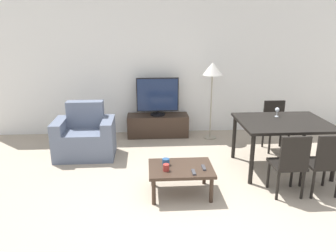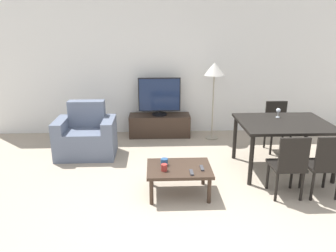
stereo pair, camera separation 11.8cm
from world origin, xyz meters
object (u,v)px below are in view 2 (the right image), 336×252
at_px(coffee_table, 179,171).
at_px(remote_secondary, 202,168).
at_px(dining_chair_far, 277,124).
at_px(remote_primary, 192,172).
at_px(dining_chair_near, 289,163).
at_px(wine_glass_left, 278,111).
at_px(cup_colored_far, 164,162).
at_px(floor_lamp, 214,73).
at_px(dining_chair_near_right, 325,163).
at_px(cup_white_near, 164,167).
at_px(dining_table, 283,127).
at_px(armchair, 86,137).
at_px(tv, 159,97).
at_px(tv_stand, 160,125).

xyz_separation_m(coffee_table, remote_secondary, (0.29, -0.06, 0.06)).
bearing_deg(dining_chair_far, remote_primary, -134.90).
relative_size(dining_chair_near, wine_glass_left, 5.83).
bearing_deg(cup_colored_far, floor_lamp, 64.27).
relative_size(dining_chair_near_right, remote_secondary, 5.67).
height_order(remote_secondary, cup_white_near, cup_white_near).
relative_size(dining_table, dining_chair_far, 1.53).
bearing_deg(armchair, dining_table, -13.25).
bearing_deg(dining_chair_far, cup_white_near, -141.55).
xyz_separation_m(dining_chair_far, dining_chair_near_right, (0.00, -1.66, 0.00)).
height_order(tv, cup_white_near, tv).
height_order(tv_stand, cup_colored_far, cup_colored_far).
bearing_deg(wine_glass_left, dining_table, -88.44).
bearing_deg(dining_chair_near, dining_chair_near_right, 0.00).
bearing_deg(armchair, tv_stand, 37.24).
bearing_deg(cup_white_near, floor_lamp, 65.93).
relative_size(dining_table, remote_primary, 8.68).
bearing_deg(cup_white_near, armchair, 130.32).
distance_m(coffee_table, dining_chair_near, 1.38).
xyz_separation_m(dining_chair_far, remote_primary, (-1.68, -1.68, -0.09)).
xyz_separation_m(armchair, remote_secondary, (1.74, -1.45, 0.06)).
distance_m(dining_chair_far, dining_chair_near_right, 1.66).
bearing_deg(remote_primary, armchair, 135.50).
bearing_deg(remote_primary, floor_lamp, 74.12).
xyz_separation_m(dining_table, cup_white_near, (-1.78, -0.77, -0.26)).
height_order(tv, dining_chair_near_right, tv).
relative_size(armchair, cup_colored_far, 10.31).
xyz_separation_m(tv_stand, wine_glass_left, (1.79, -1.42, 0.65)).
distance_m(coffee_table, cup_colored_far, 0.22).
relative_size(remote_secondary, cup_white_near, 1.71).
relative_size(remote_primary, cup_white_near, 1.71).
bearing_deg(armchair, dining_chair_near, -28.78).
bearing_deg(dining_table, armchair, 166.75).
bearing_deg(remote_secondary, cup_white_near, -175.53).
bearing_deg(coffee_table, dining_table, 22.91).
bearing_deg(cup_white_near, dining_chair_far, 38.45).
relative_size(dining_chair_far, dining_chair_near_right, 1.00).
bearing_deg(remote_secondary, dining_chair_near_right, -3.75).
height_order(remote_secondary, cup_colored_far, cup_colored_far).
bearing_deg(cup_white_near, coffee_table, 26.17).
bearing_deg(cup_white_near, remote_secondary, 4.47).
xyz_separation_m(coffee_table, cup_white_near, (-0.19, -0.10, 0.09)).
height_order(armchair, cup_white_near, armchair).
bearing_deg(dining_table, cup_white_near, -156.73).
bearing_deg(dining_chair_near, remote_secondary, 174.66).
bearing_deg(floor_lamp, dining_chair_near, -76.14).
relative_size(coffee_table, cup_white_near, 9.38).
relative_size(cup_white_near, wine_glass_left, 0.60).
distance_m(coffee_table, dining_chair_near_right, 1.83).
bearing_deg(coffee_table, wine_glass_left, 30.03).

